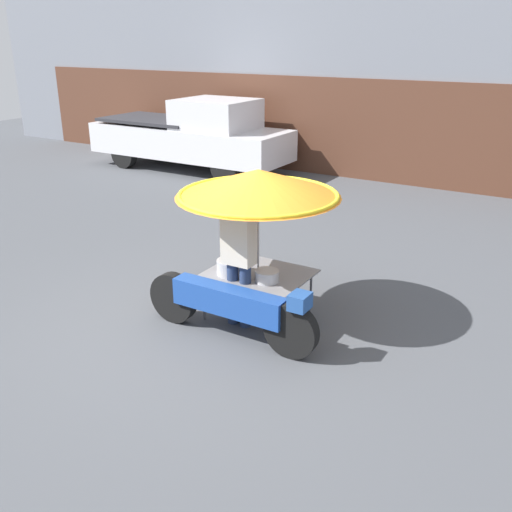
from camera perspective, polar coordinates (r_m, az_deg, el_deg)
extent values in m
plane|color=#4C4F54|center=(7.08, -4.72, -7.13)|extent=(36.00, 36.00, 0.00)
cube|color=gray|center=(14.84, 17.21, 15.96)|extent=(28.00, 2.00, 4.45)
cube|color=#563323|center=(13.97, 15.64, 11.60)|extent=(23.80, 0.06, 2.40)
cylinder|color=black|center=(6.33, 3.52, -7.46)|extent=(0.64, 0.14, 0.64)
cylinder|color=black|center=(7.15, -8.24, -4.13)|extent=(0.64, 0.14, 0.64)
cube|color=#1E479E|center=(6.63, -2.76, -4.49)|extent=(1.45, 0.24, 0.32)
cube|color=#234C93|center=(6.12, 4.40, -4.55)|extent=(0.20, 0.24, 0.18)
cylinder|color=black|center=(7.47, 1.43, -3.03)|extent=(0.58, 0.14, 0.58)
cylinder|color=#515156|center=(6.65, 2.17, -6.32)|extent=(0.03, 0.03, 0.56)
cylinder|color=#515156|center=(7.36, 5.50, -3.58)|extent=(0.03, 0.03, 0.56)
cylinder|color=#515156|center=(7.16, -5.24, -4.29)|extent=(0.03, 0.03, 0.56)
cylinder|color=#515156|center=(7.82, -1.46, -1.93)|extent=(0.03, 0.03, 0.56)
cube|color=gray|center=(7.11, 0.21, -1.83)|extent=(1.24, 1.03, 0.02)
cylinder|color=#B2B2B7|center=(6.93, 0.21, 2.03)|extent=(0.03, 0.03, 0.99)
cone|color=orange|center=(6.74, 0.22, 7.33)|extent=(1.97, 1.97, 0.32)
torus|color=yellow|center=(6.77, 0.22, 6.17)|extent=(1.92, 1.92, 0.05)
cylinder|color=#B7B7BC|center=(7.07, -2.49, -1.10)|extent=(0.36, 0.36, 0.18)
cylinder|color=#B7B7BC|center=(6.85, 1.10, -2.01)|extent=(0.29, 0.29, 0.14)
cylinder|color=navy|center=(7.01, -2.32, -3.68)|extent=(0.14, 0.14, 0.81)
cylinder|color=navy|center=(6.92, -1.07, -4.00)|extent=(0.14, 0.14, 0.81)
cube|color=beige|center=(6.70, -1.76, 1.67)|extent=(0.38, 0.22, 0.61)
sphere|color=tan|center=(6.57, -1.80, 5.08)|extent=(0.22, 0.22, 0.22)
cylinder|color=black|center=(13.92, -3.10, 8.79)|extent=(0.73, 0.24, 0.73)
cylinder|color=black|center=(15.18, 0.17, 9.86)|extent=(0.73, 0.24, 0.73)
cylinder|color=black|center=(15.95, -13.05, 9.88)|extent=(0.73, 0.24, 0.73)
cylinder|color=black|center=(17.06, -9.48, 10.85)|extent=(0.73, 0.24, 0.73)
cube|color=silver|center=(15.39, -6.66, 11.34)|extent=(5.46, 1.80, 0.77)
cube|color=silver|center=(14.77, -4.01, 13.96)|extent=(1.85, 1.66, 0.73)
cube|color=#2D2D33|center=(16.00, -9.93, 13.30)|extent=(2.84, 1.73, 0.08)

